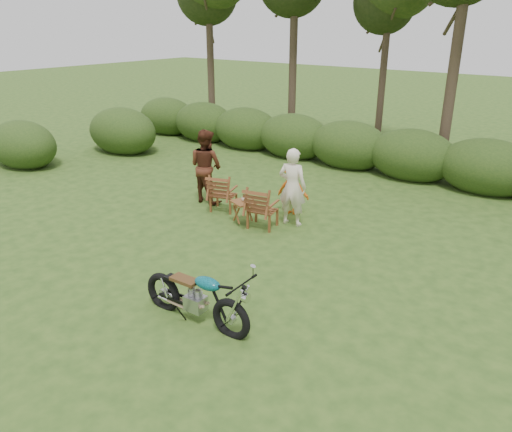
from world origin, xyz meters
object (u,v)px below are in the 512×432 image
Objects in this scene: adult_a at (291,224)px; child at (292,213)px; motorcycle at (197,320)px; side_table at (243,213)px; cup at (244,199)px; lawn_chair_right at (263,227)px; adult_b at (207,201)px; lawn_chair_left at (224,210)px.

adult_a reaches higher than child.
motorcycle is 3.54× the size of side_table.
child is at bearing 66.96° from cup.
child is at bearing -104.99° from lawn_chair_right.
lawn_chair_right is 0.80× the size of child.
lawn_chair_right is 8.38× the size of cup.
motorcycle is 5.31m from adult_b.
lawn_chair_left is (-1.35, 0.27, 0.00)m from lawn_chair_right.
lawn_chair_right is (-1.37, 3.51, 0.00)m from motorcycle.
cup reaches higher than lawn_chair_right.
child is at bearing -162.50° from adult_b.
side_table is (0.89, -0.39, 0.26)m from lawn_chair_left.
lawn_chair_left is 1.72× the size of side_table.
motorcycle is 2.05× the size of lawn_chair_left.
lawn_chair_left is at bearing 158.82° from cup.
motorcycle is 4.80m from child.
motorcycle is 3.93m from cup.
adult_b reaches higher than lawn_chair_left.
lawn_chair_right is at bearing 168.30° from adult_b.
adult_b is 1.53× the size of child.
lawn_chair_left is at bearing 20.46° from child.
adult_a is (0.86, 0.64, -0.26)m from side_table.
lawn_chair_left is 1.63m from child.
motorcycle is 1.58× the size of child.
motorcycle reaches higher than side_table.
lawn_chair_right is at bearing 149.44° from lawn_chair_left.
adult_a is (1.75, 0.25, 0.00)m from lawn_chair_left.
side_table is 0.31× the size of adult_a.
child is (1.40, 0.83, 0.00)m from lawn_chair_left.
cup is 0.07× the size of adult_a.
side_table reaches higher than lawn_chair_left.
cup is 1.19m from adult_a.
cup is 1.83m from adult_b.
adult_a is (0.86, 0.60, -0.57)m from cup.
side_table is 0.31m from cup.
side_table is at bearing 1.58° from lawn_chair_right.
motorcycle is 3.77m from lawn_chair_right.
cup is at bearing 115.35° from motorcycle.
lawn_chair_left is 1.12m from cup.
child is (0.50, 1.22, -0.26)m from side_table.
side_table is 1.77m from adult_b.
cup is at bearing 139.69° from lawn_chair_left.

